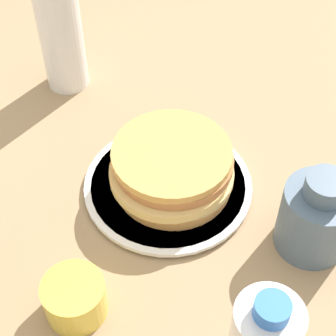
{
  "coord_description": "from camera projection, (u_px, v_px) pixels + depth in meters",
  "views": [
    {
      "loc": [
        -0.37,
        0.44,
        0.66
      ],
      "look_at": [
        -0.02,
        0.02,
        0.05
      ],
      "focal_mm": 60.0,
      "sensor_mm": 36.0,
      "label": 1
    }
  ],
  "objects": [
    {
      "name": "ground_plane",
      "position": [
        165.0,
        173.0,
        0.87
      ],
      "size": [
        4.0,
        4.0,
        0.0
      ],
      "primitive_type": "plane",
      "color": "#9E7F5B"
    },
    {
      "name": "plate",
      "position": [
        168.0,
        186.0,
        0.85
      ],
      "size": [
        0.25,
        0.25,
        0.01
      ],
      "color": "white",
      "rests_on": "ground_plane"
    },
    {
      "name": "pancake_stack",
      "position": [
        172.0,
        169.0,
        0.82
      ],
      "size": [
        0.18,
        0.19,
        0.07
      ],
      "color": "tan",
      "rests_on": "plate"
    },
    {
      "name": "juice_glass",
      "position": [
        75.0,
        298.0,
        0.7
      ],
      "size": [
        0.08,
        0.08,
        0.06
      ],
      "color": "yellow",
      "rests_on": "ground_plane"
    },
    {
      "name": "cream_jug",
      "position": [
        316.0,
        217.0,
        0.75
      ],
      "size": [
        0.1,
        0.1,
        0.13
      ],
      "color": "#4C6075",
      "rests_on": "ground_plane"
    },
    {
      "name": "water_bottle_mid",
      "position": [
        61.0,
        36.0,
        0.94
      ],
      "size": [
        0.07,
        0.07,
        0.21
      ],
      "color": "white",
      "rests_on": "ground_plane"
    }
  ]
}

